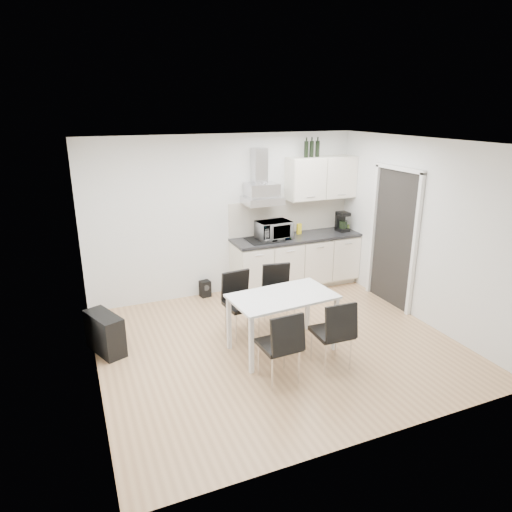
{
  "coord_description": "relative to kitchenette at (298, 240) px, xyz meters",
  "views": [
    {
      "loc": [
        -2.34,
        -4.85,
        3.0
      ],
      "look_at": [
        -0.11,
        0.46,
        1.1
      ],
      "focal_mm": 32.0,
      "sensor_mm": 36.0,
      "label": 1
    }
  ],
  "objects": [
    {
      "name": "wall_left",
      "position": [
        -3.44,
        -1.73,
        0.47
      ],
      "size": [
        0.1,
        4.0,
        2.6
      ],
      "primitive_type": "cube",
      "color": "silver",
      "rests_on": "ground"
    },
    {
      "name": "floor_speaker",
      "position": [
        -1.61,
        0.17,
        -0.7
      ],
      "size": [
        0.18,
        0.17,
        0.27
      ],
      "primitive_type": "cube",
      "rotation": [
        0.0,
        0.0,
        0.16
      ],
      "color": "black",
      "rests_on": "ground"
    },
    {
      "name": "wall_back",
      "position": [
        -1.19,
        0.27,
        0.47
      ],
      "size": [
        4.5,
        0.1,
        2.6
      ],
      "primitive_type": "cube",
      "color": "silver",
      "rests_on": "ground"
    },
    {
      "name": "dining_table",
      "position": [
        -1.19,
        -1.87,
        -0.17
      ],
      "size": [
        1.35,
        0.84,
        0.75
      ],
      "rotation": [
        0.0,
        0.0,
        0.08
      ],
      "color": "white",
      "rests_on": "ground"
    },
    {
      "name": "chair_near_left",
      "position": [
        -1.53,
        -2.49,
        -0.39
      ],
      "size": [
        0.46,
        0.52,
        0.88
      ],
      "primitive_type": null,
      "rotation": [
        0.0,
        0.0,
        0.05
      ],
      "color": "black",
      "rests_on": "ground"
    },
    {
      "name": "wall_right",
      "position": [
        1.06,
        -1.73,
        0.47
      ],
      "size": [
        0.1,
        4.0,
        2.6
      ],
      "primitive_type": "cube",
      "color": "silver",
      "rests_on": "ground"
    },
    {
      "name": "chair_far_left",
      "position": [
        -1.53,
        -1.32,
        -0.39
      ],
      "size": [
        0.49,
        0.54,
        0.88
      ],
      "primitive_type": null,
      "rotation": [
        0.0,
        0.0,
        3.24
      ],
      "color": "black",
      "rests_on": "ground"
    },
    {
      "name": "chair_far_right",
      "position": [
        -0.94,
        -1.26,
        -0.39
      ],
      "size": [
        0.51,
        0.56,
        0.88
      ],
      "primitive_type": null,
      "rotation": [
        0.0,
        0.0,
        2.99
      ],
      "color": "black",
      "rests_on": "ground"
    },
    {
      "name": "ground",
      "position": [
        -1.19,
        -1.73,
        -0.83
      ],
      "size": [
        4.5,
        4.5,
        0.0
      ],
      "primitive_type": "plane",
      "color": "tan",
      "rests_on": "ground"
    },
    {
      "name": "chair_near_right",
      "position": [
        -0.83,
        -2.47,
        -0.39
      ],
      "size": [
        0.46,
        0.51,
        0.88
      ],
      "primitive_type": null,
      "rotation": [
        0.0,
        0.0,
        -0.03
      ],
      "color": "black",
      "rests_on": "ground"
    },
    {
      "name": "guitar_amp",
      "position": [
        -3.29,
        -1.06,
        -0.57
      ],
      "size": [
        0.48,
        0.67,
        0.52
      ],
      "rotation": [
        0.0,
        0.0,
        0.38
      ],
      "color": "black",
      "rests_on": "ground"
    },
    {
      "name": "kitchenette",
      "position": [
        0.0,
        0.0,
        0.0
      ],
      "size": [
        2.22,
        0.64,
        2.52
      ],
      "color": "beige",
      "rests_on": "ground"
    },
    {
      "name": "doorway",
      "position": [
        1.02,
        -1.18,
        0.22
      ],
      "size": [
        0.08,
        1.04,
        2.1
      ],
      "primitive_type": "cube",
      "color": "white",
      "rests_on": "ground"
    },
    {
      "name": "ceiling",
      "position": [
        -1.19,
        -1.73,
        1.77
      ],
      "size": [
        4.5,
        4.5,
        0.0
      ],
      "primitive_type": "plane",
      "color": "white",
      "rests_on": "wall_back"
    },
    {
      "name": "wall_front",
      "position": [
        -1.19,
        -3.73,
        0.47
      ],
      "size": [
        4.5,
        0.1,
        2.6
      ],
      "primitive_type": "cube",
      "color": "silver",
      "rests_on": "ground"
    }
  ]
}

